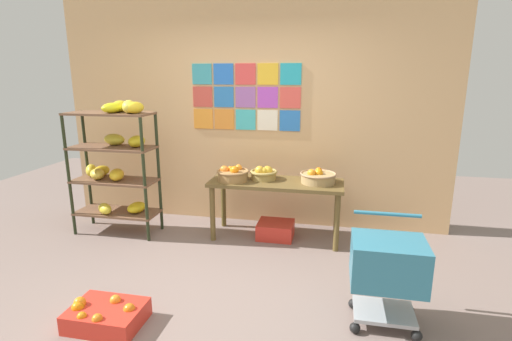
{
  "coord_description": "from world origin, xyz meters",
  "views": [
    {
      "loc": [
        1.04,
        -2.85,
        1.86
      ],
      "look_at": [
        0.2,
        1.21,
        0.83
      ],
      "focal_mm": 27.3,
      "sensor_mm": 36.0,
      "label": 1
    }
  ],
  "objects_px": {
    "orange_crate_foreground": "(106,315)",
    "shopping_cart": "(388,266)",
    "fruit_basket_left": "(264,173)",
    "banana_shelf_unit": "(116,158)",
    "fruit_basket_right": "(318,177)",
    "display_table": "(276,189)",
    "fruit_basket_back_left": "(233,174)",
    "produce_crate_under_table": "(276,230)"
  },
  "relations": [
    {
      "from": "shopping_cart",
      "to": "fruit_basket_left",
      "type": "bearing_deg",
      "value": 118.55
    },
    {
      "from": "fruit_basket_right",
      "to": "produce_crate_under_table",
      "type": "relative_size",
      "value": 0.97
    },
    {
      "from": "fruit_basket_back_left",
      "to": "fruit_basket_right",
      "type": "bearing_deg",
      "value": 5.62
    },
    {
      "from": "display_table",
      "to": "fruit_basket_left",
      "type": "bearing_deg",
      "value": 159.16
    },
    {
      "from": "display_table",
      "to": "shopping_cart",
      "type": "height_order",
      "value": "shopping_cart"
    },
    {
      "from": "shopping_cart",
      "to": "banana_shelf_unit",
      "type": "bearing_deg",
      "value": 146.66
    },
    {
      "from": "fruit_basket_left",
      "to": "fruit_basket_right",
      "type": "bearing_deg",
      "value": -2.95
    },
    {
      "from": "display_table",
      "to": "produce_crate_under_table",
      "type": "relative_size",
      "value": 3.65
    },
    {
      "from": "display_table",
      "to": "fruit_basket_right",
      "type": "relative_size",
      "value": 3.76
    },
    {
      "from": "banana_shelf_unit",
      "to": "fruit_basket_left",
      "type": "distance_m",
      "value": 1.74
    },
    {
      "from": "banana_shelf_unit",
      "to": "display_table",
      "type": "height_order",
      "value": "banana_shelf_unit"
    },
    {
      "from": "banana_shelf_unit",
      "to": "fruit_basket_left",
      "type": "relative_size",
      "value": 5.03
    },
    {
      "from": "fruit_basket_left",
      "to": "orange_crate_foreground",
      "type": "relative_size",
      "value": 0.58
    },
    {
      "from": "fruit_basket_left",
      "to": "fruit_basket_back_left",
      "type": "xyz_separation_m",
      "value": [
        -0.34,
        -0.13,
        0.01
      ]
    },
    {
      "from": "orange_crate_foreground",
      "to": "shopping_cart",
      "type": "distance_m",
      "value": 2.16
    },
    {
      "from": "fruit_basket_right",
      "to": "fruit_basket_back_left",
      "type": "height_order",
      "value": "fruit_basket_back_left"
    },
    {
      "from": "display_table",
      "to": "orange_crate_foreground",
      "type": "height_order",
      "value": "display_table"
    },
    {
      "from": "orange_crate_foreground",
      "to": "fruit_basket_left",
      "type": "bearing_deg",
      "value": 66.09
    },
    {
      "from": "display_table",
      "to": "shopping_cart",
      "type": "relative_size",
      "value": 1.84
    },
    {
      "from": "display_table",
      "to": "orange_crate_foreground",
      "type": "distance_m",
      "value": 2.2
    },
    {
      "from": "shopping_cart",
      "to": "display_table",
      "type": "bearing_deg",
      "value": 115.91
    },
    {
      "from": "fruit_basket_right",
      "to": "fruit_basket_back_left",
      "type": "xyz_separation_m",
      "value": [
        -0.96,
        -0.09,
        0.01
      ]
    },
    {
      "from": "display_table",
      "to": "fruit_basket_back_left",
      "type": "relative_size",
      "value": 4.12
    },
    {
      "from": "banana_shelf_unit",
      "to": "produce_crate_under_table",
      "type": "bearing_deg",
      "value": 6.3
    },
    {
      "from": "fruit_basket_left",
      "to": "produce_crate_under_table",
      "type": "relative_size",
      "value": 0.77
    },
    {
      "from": "fruit_basket_left",
      "to": "fruit_basket_right",
      "type": "height_order",
      "value": "fruit_basket_right"
    },
    {
      "from": "banana_shelf_unit",
      "to": "display_table",
      "type": "relative_size",
      "value": 1.05
    },
    {
      "from": "fruit_basket_left",
      "to": "fruit_basket_right",
      "type": "relative_size",
      "value": 0.79
    },
    {
      "from": "display_table",
      "to": "produce_crate_under_table",
      "type": "bearing_deg",
      "value": 95.22
    },
    {
      "from": "banana_shelf_unit",
      "to": "orange_crate_foreground",
      "type": "xyz_separation_m",
      "value": [
        0.85,
        -1.68,
        -0.84
      ]
    },
    {
      "from": "display_table",
      "to": "shopping_cart",
      "type": "xyz_separation_m",
      "value": [
        1.06,
        -1.44,
        -0.11
      ]
    },
    {
      "from": "banana_shelf_unit",
      "to": "fruit_basket_back_left",
      "type": "relative_size",
      "value": 4.34
    },
    {
      "from": "fruit_basket_back_left",
      "to": "produce_crate_under_table",
      "type": "bearing_deg",
      "value": 8.17
    },
    {
      "from": "banana_shelf_unit",
      "to": "orange_crate_foreground",
      "type": "bearing_deg",
      "value": -63.26
    },
    {
      "from": "banana_shelf_unit",
      "to": "fruit_basket_right",
      "type": "xyz_separation_m",
      "value": [
        2.33,
        0.23,
        -0.17
      ]
    },
    {
      "from": "shopping_cart",
      "to": "fruit_basket_right",
      "type": "bearing_deg",
      "value": 101.66
    },
    {
      "from": "banana_shelf_unit",
      "to": "shopping_cart",
      "type": "bearing_deg",
      "value": -23.02
    },
    {
      "from": "produce_crate_under_table",
      "to": "fruit_basket_right",
      "type": "bearing_deg",
      "value": 2.9
    },
    {
      "from": "banana_shelf_unit",
      "to": "shopping_cart",
      "type": "height_order",
      "value": "banana_shelf_unit"
    },
    {
      "from": "fruit_basket_back_left",
      "to": "orange_crate_foreground",
      "type": "xyz_separation_m",
      "value": [
        -0.52,
        -1.82,
        -0.68
      ]
    },
    {
      "from": "fruit_basket_left",
      "to": "fruit_basket_back_left",
      "type": "height_order",
      "value": "fruit_basket_back_left"
    },
    {
      "from": "fruit_basket_left",
      "to": "fruit_basket_right",
      "type": "distance_m",
      "value": 0.62
    }
  ]
}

